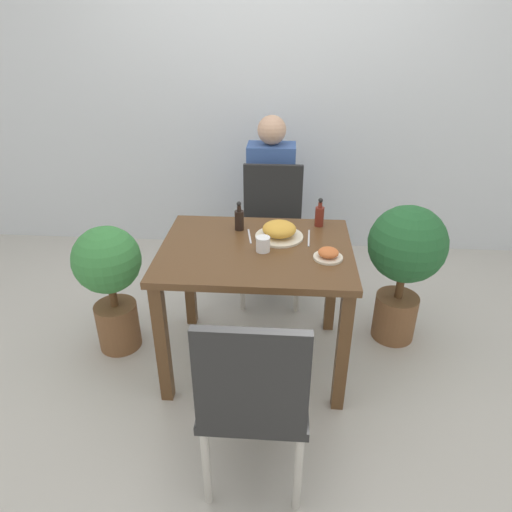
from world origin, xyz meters
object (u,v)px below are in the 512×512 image
at_px(chair_near, 254,394).
at_px(side_plate, 328,254).
at_px(chair_far, 272,226).
at_px(potted_plant_left, 110,277).
at_px(food_plate, 279,231).
at_px(person_figure, 271,197).
at_px(drink_cup, 263,244).
at_px(condiment_bottle, 319,215).
at_px(sauce_bottle, 239,219).
at_px(potted_plant_right, 405,258).

xyz_separation_m(chair_near, side_plate, (0.31, 0.70, 0.25)).
bearing_deg(chair_far, potted_plant_left, -141.85).
bearing_deg(potted_plant_left, food_plate, 3.39).
relative_size(chair_near, potted_plant_left, 1.16).
height_order(chair_far, person_figure, person_figure).
height_order(drink_cup, condiment_bottle, condiment_bottle).
height_order(drink_cup, sauce_bottle, sauce_bottle).
distance_m(chair_far, potted_plant_right, 0.92).
bearing_deg(person_figure, food_plate, -85.16).
bearing_deg(potted_plant_left, side_plate, -7.72).
distance_m(sauce_bottle, potted_plant_right, 0.97).
distance_m(chair_near, potted_plant_right, 1.32).
relative_size(drink_cup, person_figure, 0.06).
relative_size(side_plate, sauce_bottle, 0.87).
bearing_deg(person_figure, sauce_bottle, -98.65).
xyz_separation_m(chair_near, drink_cup, (-0.01, 0.75, 0.26)).
height_order(chair_far, condiment_bottle, chair_far).
bearing_deg(food_plate, chair_far, 95.43).
xyz_separation_m(chair_near, food_plate, (0.07, 0.91, 0.26)).
distance_m(chair_near, person_figure, 1.90).
bearing_deg(sauce_bottle, person_figure, 81.35).
bearing_deg(chair_near, chair_far, -90.25).
relative_size(food_plate, drink_cup, 3.36).
bearing_deg(chair_far, drink_cup, -91.17).
xyz_separation_m(chair_far, side_plate, (0.30, -0.85, 0.25)).
bearing_deg(sauce_bottle, chair_near, -81.24).
height_order(chair_near, potted_plant_right, chair_near).
height_order(drink_cup, potted_plant_right, potted_plant_right).
xyz_separation_m(chair_far, potted_plant_left, (-0.88, -0.69, -0.03)).
bearing_deg(person_figure, potted_plant_right, -46.15).
xyz_separation_m(sauce_bottle, condiment_bottle, (0.44, 0.08, 0.00)).
bearing_deg(side_plate, chair_far, 109.61).
bearing_deg(chair_far, sauce_bottle, -106.27).
relative_size(side_plate, potted_plant_left, 0.18).
bearing_deg(drink_cup, potted_plant_left, 173.23).
xyz_separation_m(chair_far, food_plate, (0.06, -0.64, 0.26)).
height_order(chair_far, food_plate, chair_far).
xyz_separation_m(chair_near, potted_plant_right, (0.78, 1.06, 0.04)).
distance_m(food_plate, potted_plant_right, 0.77).
bearing_deg(sauce_bottle, potted_plant_right, 4.08).
distance_m(food_plate, condiment_bottle, 0.28).
bearing_deg(chair_near, drink_cup, -89.28).
relative_size(condiment_bottle, potted_plant_left, 0.21).
distance_m(chair_near, chair_far, 1.55).
distance_m(side_plate, potted_plant_left, 1.23).
height_order(side_plate, sauce_bottle, sauce_bottle).
relative_size(food_plate, person_figure, 0.22).
distance_m(chair_far, potted_plant_left, 1.12).
height_order(chair_near, condiment_bottle, chair_near).
height_order(sauce_bottle, potted_plant_right, sauce_bottle).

